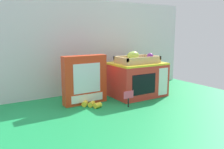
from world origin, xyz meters
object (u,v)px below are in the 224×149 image
toy_microwave (136,79)px  cookie_set_box (85,80)px  loose_toy_banana (91,104)px  food_groups_crate (137,60)px  price_sign (129,96)px

toy_microwave → cookie_set_box: bearing=178.1°
toy_microwave → loose_toy_banana: size_ratio=3.07×
toy_microwave → loose_toy_banana: toy_microwave is taller
food_groups_crate → price_sign: (-0.20, -0.18, -0.19)m
toy_microwave → food_groups_crate: (-0.00, -0.01, 0.14)m
food_groups_crate → cookie_set_box: bearing=176.0°
price_sign → loose_toy_banana: (-0.19, 0.12, -0.05)m
toy_microwave → cookie_set_box: 0.40m
food_groups_crate → cookie_set_box: 0.41m
cookie_set_box → price_sign: (0.19, -0.21, -0.09)m
food_groups_crate → cookie_set_box: food_groups_crate is taller
toy_microwave → cookie_set_box: size_ratio=1.20×
cookie_set_box → loose_toy_banana: size_ratio=2.56×
toy_microwave → price_sign: size_ratio=3.69×
cookie_set_box → toy_microwave: bearing=-1.9°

